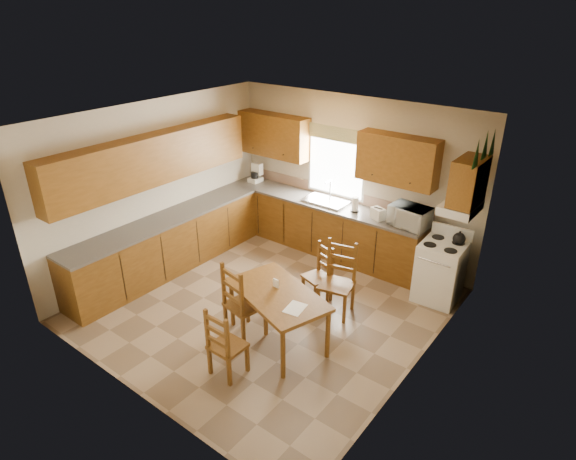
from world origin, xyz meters
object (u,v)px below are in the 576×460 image
Objects in this scene: stove at (440,272)px; chair_far_right at (317,274)px; dining_table at (278,317)px; microwave at (410,216)px; chair_near_right at (227,341)px; chair_far_left at (337,281)px; chair_near_left at (245,300)px.

stove reaches higher than chair_far_right.
chair_far_right is (-0.14, 1.10, 0.07)m from dining_table.
chair_far_right is (-0.76, -1.34, -0.65)m from microwave.
chair_near_right is at bearing -116.58° from stove.
chair_far_left reaches higher than dining_table.
microwave is at bearing 64.41° from chair_far_left.
chair_near_left is (-1.68, -2.37, 0.09)m from stove.
dining_table is at bearing -64.54° from chair_far_right.
dining_table is 1.11m from chair_far_right.
chair_near_left is 1.32m from chair_far_left.
chair_near_left reaches higher than chair_near_right.
stove is 1.65× the size of microwave.
microwave is 0.51× the size of chair_near_left.
stove reaches higher than dining_table.
microwave is 1.60m from chair_far_left.
chair_far_left is at bearing 93.02° from dining_table.
chair_near_right reaches higher than chair_far_right.
dining_table is 0.48m from chair_near_left.
chair_near_right is (0.33, -0.67, -0.08)m from chair_near_left.
dining_table is 1.50× the size of chair_near_right.
microwave is at bearing -101.47° from chair_near_right.
chair_near_right is at bearing -70.10° from chair_far_right.
chair_far_left is (0.35, 1.81, 0.07)m from chair_near_right.
chair_far_right is (0.27, 1.26, -0.10)m from chair_near_left.
chair_near_left reaches higher than stove.
chair_near_right is 1.84m from chair_far_left.
microwave is at bearing 158.01° from stove.
stove is 0.94m from microwave.
stove is 2.91m from chair_near_left.
stove is 0.83× the size of chair_near_left.
chair_near_left is (-1.03, -2.60, -0.55)m from microwave.
chair_far_right is (-0.41, 0.13, -0.10)m from chair_far_left.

